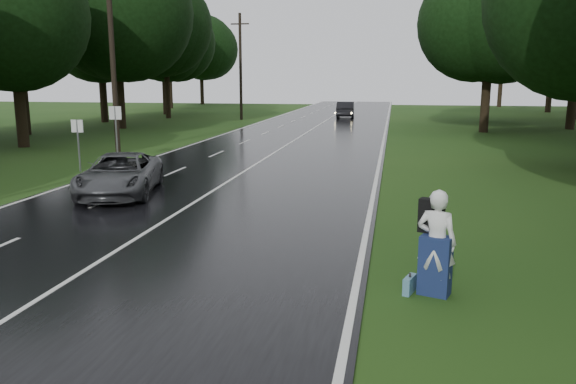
% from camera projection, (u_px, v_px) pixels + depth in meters
% --- Properties ---
extents(ground, '(160.00, 160.00, 0.00)m').
position_uv_depth(ground, '(50.00, 294.00, 10.93)').
color(ground, '#234213').
rests_on(ground, ground).
extents(road, '(12.00, 140.00, 0.04)m').
position_uv_depth(road, '(270.00, 156.00, 30.19)').
color(road, black).
rests_on(road, ground).
extents(lane_center, '(0.12, 140.00, 0.01)m').
position_uv_depth(lane_center, '(270.00, 155.00, 30.19)').
color(lane_center, silver).
rests_on(lane_center, road).
extents(grey_car, '(3.59, 5.59, 1.43)m').
position_uv_depth(grey_car, '(120.00, 174.00, 19.97)').
color(grey_car, '#444649').
rests_on(grey_car, road).
extents(far_car, '(2.00, 5.06, 1.64)m').
position_uv_depth(far_car, '(345.00, 110.00, 58.50)').
color(far_car, black).
rests_on(far_car, road).
extents(hitchhiker, '(0.87, 0.84, 2.07)m').
position_uv_depth(hitchhiker, '(436.00, 246.00, 10.76)').
color(hitchhiker, silver).
rests_on(hitchhiker, ground).
extents(suitcase, '(0.28, 0.49, 0.34)m').
position_uv_depth(suitcase, '(410.00, 285.00, 10.96)').
color(suitcase, teal).
rests_on(suitcase, ground).
extents(utility_pole_mid, '(1.80, 0.28, 10.34)m').
position_uv_depth(utility_pole_mid, '(118.00, 153.00, 31.22)').
color(utility_pole_mid, black).
rests_on(utility_pole_mid, ground).
extents(utility_pole_far, '(1.80, 0.28, 10.20)m').
position_uv_depth(utility_pole_far, '(241.00, 120.00, 56.18)').
color(utility_pole_far, black).
rests_on(utility_pole_far, ground).
extents(road_sign_a, '(0.55, 0.10, 2.31)m').
position_uv_depth(road_sign_a, '(81.00, 172.00, 25.10)').
color(road_sign_a, white).
rests_on(road_sign_a, ground).
extents(road_sign_b, '(0.65, 0.10, 2.72)m').
position_uv_depth(road_sign_b, '(118.00, 161.00, 28.50)').
color(road_sign_b, white).
rests_on(road_sign_b, ground).
extents(tree_left_d, '(8.36, 8.36, 13.07)m').
position_uv_depth(tree_left_d, '(24.00, 147.00, 34.09)').
color(tree_left_d, black).
rests_on(tree_left_d, ground).
extents(tree_left_e, '(9.71, 9.71, 15.18)m').
position_uv_depth(tree_left_e, '(123.00, 128.00, 46.56)').
color(tree_left_e, black).
rests_on(tree_left_e, ground).
extents(tree_left_f, '(10.34, 10.34, 16.16)m').
position_uv_depth(tree_left_f, '(169.00, 118.00, 58.31)').
color(tree_left_f, black).
rests_on(tree_left_f, ground).
extents(tree_right_e, '(9.22, 9.22, 14.40)m').
position_uv_depth(tree_right_e, '(483.00, 132.00, 43.35)').
color(tree_right_e, black).
rests_on(tree_right_e, ground).
extents(tree_right_f, '(9.23, 9.23, 14.42)m').
position_uv_depth(tree_right_f, '(485.00, 121.00, 54.11)').
color(tree_right_f, black).
rests_on(tree_right_f, ground).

